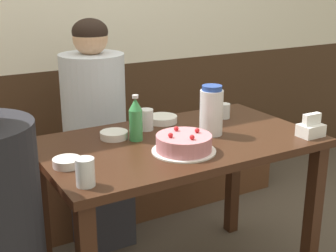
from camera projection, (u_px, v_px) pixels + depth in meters
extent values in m
cube|color=#3D2819|center=(93.00, 137.00, 3.00)|extent=(4.80, 0.04, 0.91)
cube|color=#56331E|center=(108.00, 184.00, 2.90)|extent=(2.30, 0.38, 0.42)
cube|color=#381E11|center=(179.00, 143.00, 2.05)|extent=(1.20, 0.70, 0.03)
cube|color=#381E11|center=(312.00, 218.00, 2.18)|extent=(0.06, 0.06, 0.73)
cube|color=#381E11|center=(42.00, 222.00, 2.15)|extent=(0.06, 0.06, 0.73)
cube|color=#381E11|center=(233.00, 174.00, 2.68)|extent=(0.06, 0.06, 0.73)
cylinder|color=white|center=(184.00, 151.00, 1.90)|extent=(0.26, 0.26, 0.01)
cylinder|color=#C67A84|center=(184.00, 143.00, 1.89)|extent=(0.23, 0.23, 0.06)
sphere|color=red|center=(192.00, 137.00, 1.82)|extent=(0.02, 0.02, 0.02)
sphere|color=red|center=(197.00, 130.00, 1.90)|extent=(0.02, 0.02, 0.02)
sphere|color=red|center=(176.00, 129.00, 1.93)|extent=(0.02, 0.02, 0.02)
sphere|color=red|center=(171.00, 135.00, 1.85)|extent=(0.02, 0.02, 0.02)
cylinder|color=white|center=(211.00, 113.00, 2.08)|extent=(0.10, 0.10, 0.20)
cylinder|color=#28479E|center=(212.00, 88.00, 2.05)|extent=(0.09, 0.09, 0.02)
cylinder|color=#388E4C|center=(136.00, 125.00, 2.01)|extent=(0.06, 0.06, 0.14)
cone|color=#388E4C|center=(135.00, 104.00, 1.98)|extent=(0.06, 0.06, 0.05)
cylinder|color=silver|center=(135.00, 97.00, 1.97)|extent=(0.03, 0.03, 0.01)
cube|color=white|center=(311.00, 130.00, 2.07)|extent=(0.11, 0.08, 0.05)
cube|color=white|center=(312.00, 119.00, 2.06)|extent=(0.09, 0.03, 0.05)
cylinder|color=white|center=(67.00, 162.00, 1.75)|extent=(0.11, 0.11, 0.03)
cylinder|color=white|center=(114.00, 135.00, 2.05)|extent=(0.12, 0.12, 0.03)
cylinder|color=white|center=(162.00, 119.00, 2.28)|extent=(0.15, 0.15, 0.03)
cylinder|color=silver|center=(146.00, 120.00, 2.15)|extent=(0.07, 0.07, 0.10)
cylinder|color=silver|center=(85.00, 172.00, 1.57)|extent=(0.07, 0.07, 0.10)
cylinder|color=silver|center=(224.00, 111.00, 2.34)|extent=(0.06, 0.06, 0.07)
cube|color=#33333D|center=(98.00, 202.00, 2.64)|extent=(0.30, 0.34, 0.45)
cylinder|color=silver|center=(94.00, 112.00, 2.48)|extent=(0.34, 0.34, 0.61)
sphere|color=tan|center=(90.00, 38.00, 2.36)|extent=(0.18, 0.18, 0.18)
ellipsoid|color=black|center=(90.00, 32.00, 2.35)|extent=(0.18, 0.18, 0.13)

